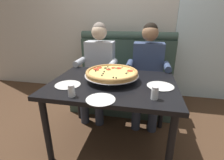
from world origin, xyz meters
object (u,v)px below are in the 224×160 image
pizza (112,73)px  plate_far_side (160,85)px  shaker_parmesan (72,92)px  booth_bench (124,81)px  patio_chair (199,59)px  diner_left (98,65)px  plate_near_right (68,84)px  plate_near_left (101,99)px  shaker_pepper_flakes (155,94)px  diner_right (148,68)px  dining_table (113,90)px

pizza → plate_far_side: size_ratio=2.19×
shaker_parmesan → pizza: bearing=59.9°
booth_bench → patio_chair: bearing=42.2°
diner_left → plate_near_right: (-0.06, -0.82, 0.03)m
plate_near_left → patio_chair: (1.42, 2.58, -0.22)m
shaker_pepper_flakes → plate_near_left: (-0.41, -0.10, -0.03)m
diner_right → plate_near_right: size_ratio=5.29×
booth_bench → dining_table: bearing=-90.0°
diner_left → shaker_parmesan: (0.07, -1.03, 0.06)m
booth_bench → shaker_pepper_flakes: bearing=-72.1°
booth_bench → shaker_parmesan: booth_bench is taller
booth_bench → shaker_parmesan: (-0.26, -1.29, 0.37)m
shaker_parmesan → plate_far_side: bearing=26.3°
plate_far_side → patio_chair: (0.95, 2.21, -0.22)m
plate_near_right → plate_far_side: (0.86, 0.14, 0.00)m
diner_left → plate_far_side: (0.79, -0.67, 0.03)m
plate_near_left → diner_left: bearing=107.0°
diner_left → patio_chair: diner_left is taller
plate_far_side → dining_table: bearing=178.0°
dining_table → diner_left: 0.74m
plate_near_left → plate_near_right: (-0.38, 0.22, 0.00)m
pizza → plate_near_left: (0.00, -0.44, -0.07)m
shaker_pepper_flakes → diner_right: bearing=93.0°
booth_bench → plate_far_side: booth_bench is taller
dining_table → shaker_parmesan: bearing=-125.5°
dining_table → plate_near_left: (-0.02, -0.38, 0.10)m
booth_bench → patio_chair: 1.90m
shaker_pepper_flakes → shaker_parmesan: shaker_pepper_flakes is taller
diner_right → patio_chair: diner_right is taller
shaker_pepper_flakes → plate_near_left: 0.42m
diner_left → diner_right: 0.68m
shaker_pepper_flakes → plate_near_right: 0.80m
plate_near_left → plate_far_side: (0.47, 0.37, 0.00)m
diner_left → shaker_parmesan: size_ratio=12.91×
diner_right → pizza: 0.71m
plate_near_left → plate_near_right: bearing=149.6°
pizza → plate_near_right: pizza is taller
pizza → plate_far_side: (0.47, -0.07, -0.07)m
plate_near_right → patio_chair: (1.81, 2.35, -0.22)m
dining_table → plate_near_right: 0.44m
booth_bench → plate_near_right: size_ratio=6.25×
diner_left → shaker_parmesan: diner_left is taller
diner_left → patio_chair: 2.33m
pizza → plate_near_right: bearing=-151.1°
shaker_pepper_flakes → plate_far_side: (0.06, 0.27, -0.03)m
diner_left → plate_near_left: diner_left is taller
diner_left → patio_chair: bearing=41.4°
dining_table → diner_right: (0.34, 0.66, 0.07)m
diner_right → shaker_parmesan: size_ratio=12.91×
shaker_parmesan → patio_chair: (1.67, 2.56, -0.25)m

